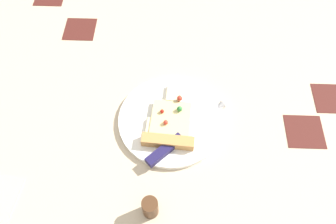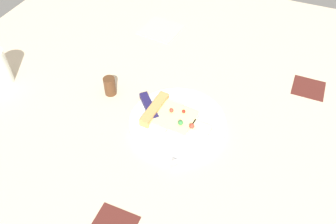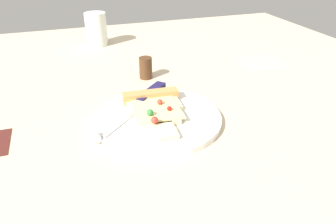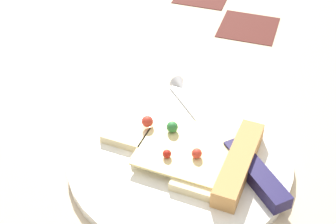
{
  "view_description": "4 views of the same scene",
  "coord_description": "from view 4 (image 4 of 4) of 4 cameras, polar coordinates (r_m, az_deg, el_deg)",
  "views": [
    {
      "loc": [
        1.26,
        40.72,
        69.88
      ],
      "look_at": [
        2.74,
        -1.05,
        2.41
      ],
      "focal_mm": 35.4,
      "sensor_mm": 36.0,
      "label": 1
    },
    {
      "loc": [
        -55.05,
        -21.14,
        68.94
      ],
      "look_at": [
        2.3,
        2.85,
        3.05
      ],
      "focal_mm": 37.09,
      "sensor_mm": 36.0,
      "label": 2
    },
    {
      "loc": [
        -13.81,
        -53.26,
        33.23
      ],
      "look_at": [
        3.03,
        -3.39,
        3.71
      ],
      "focal_mm": 34.34,
      "sensor_mm": 36.0,
      "label": 3
    },
    {
      "loc": [
        39.95,
        10.87,
        40.75
      ],
      "look_at": [
        -1.69,
        -2.63,
        3.78
      ],
      "focal_mm": 52.52,
      "sensor_mm": 36.0,
      "label": 4
    }
  ],
  "objects": [
    {
      "name": "plate",
      "position": [
        0.56,
        1.2,
        -5.25
      ],
      "size": [
        25.46,
        25.46,
        1.22
      ],
      "primitive_type": "cylinder",
      "color": "white",
      "rests_on": "ground_plane"
    },
    {
      "name": "ground_plane",
      "position": [
        0.59,
        1.9,
        -5.42
      ],
      "size": [
        158.55,
        158.55,
        3.0
      ],
      "color": "#C6B293",
      "rests_on": "ground"
    },
    {
      "name": "pizza_slice",
      "position": [
        0.55,
        3.71,
        -4.91
      ],
      "size": [
        12.16,
        17.92,
        2.66
      ],
      "rotation": [
        0.0,
        0.0,
        3.07
      ],
      "color": "beige",
      "rests_on": "plate"
    },
    {
      "name": "knife",
      "position": [
        0.56,
        7.58,
        -4.13
      ],
      "size": [
        18.82,
        18.08,
        2.45
      ],
      "rotation": [
        0.0,
        0.0,
        2.33
      ],
      "color": "silver",
      "rests_on": "plate"
    }
  ]
}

